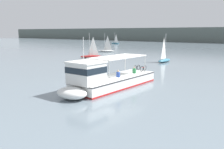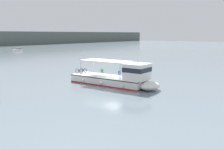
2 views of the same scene
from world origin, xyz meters
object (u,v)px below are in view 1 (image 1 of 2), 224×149
channel_buoy (74,66)px  sailboat_horizon_west (164,59)px  sailboat_near_starboard (106,50)px  ferry_main (106,80)px  sailboat_mid_channel (91,55)px  sailboat_outer_anchorage (115,43)px

channel_buoy → sailboat_horizon_west: bearing=68.0°
sailboat_near_starboard → channel_buoy: (17.16, -28.50, 0.03)m
ferry_main → sailboat_horizon_west: bearing=103.1°
sailboat_mid_channel → sailboat_horizon_west: size_ratio=1.00×
channel_buoy → sailboat_mid_channel: bearing=124.0°
ferry_main → sailboat_outer_anchorage: size_ratio=2.39×
sailboat_outer_anchorage → sailboat_near_starboard: (26.12, -38.36, 0.00)m
ferry_main → sailboat_horizon_west: 25.07m
sailboat_horizon_west → channel_buoy: 18.44m
sailboat_mid_channel → channel_buoy: sailboat_mid_channel is taller
sailboat_mid_channel → channel_buoy: bearing=-56.0°
sailboat_mid_channel → sailboat_outer_anchorage: bearing=122.6°
sailboat_outer_anchorage → sailboat_near_starboard: bearing=-55.7°
ferry_main → sailboat_near_starboard: size_ratio=2.39×
sailboat_outer_anchorage → channel_buoy: 79.65m
ferry_main → sailboat_near_starboard: bearing=129.7°
ferry_main → sailboat_horizon_west: size_ratio=2.39×
sailboat_horizon_west → channel_buoy: size_ratio=3.86×
sailboat_mid_channel → channel_buoy: 16.96m
sailboat_outer_anchorage → channel_buoy: sailboat_outer_anchorage is taller
ferry_main → channel_buoy: (-12.57, 7.32, -0.45)m
sailboat_mid_channel → sailboat_horizon_west: (16.38, 3.03, 0.00)m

